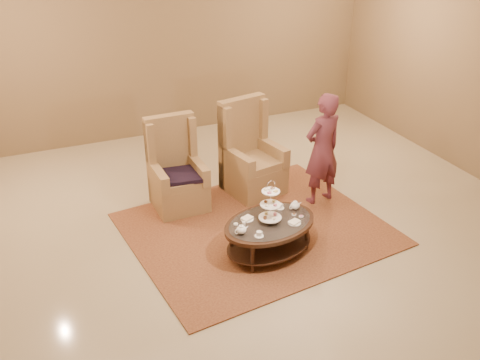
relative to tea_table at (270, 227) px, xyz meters
name	(u,v)px	position (x,y,z in m)	size (l,w,h in m)	color
ground	(254,239)	(-0.05, 0.35, -0.37)	(8.00, 8.00, 0.00)	tan
ceiling	(254,239)	(-0.05, 0.35, -0.37)	(8.00, 8.00, 0.02)	white
wall_back	(161,40)	(-0.05, 4.35, 1.38)	(8.00, 0.04, 3.50)	olive
rug	(256,229)	(0.08, 0.54, -0.36)	(3.54, 3.06, 0.02)	#915D33
tea_table	(270,227)	(0.00, 0.00, 0.00)	(1.37, 1.07, 1.02)	black
armchair_left	(176,177)	(-0.69, 1.61, 0.07)	(0.72, 0.75, 1.31)	#9E794A
armchair_right	(250,161)	(0.46, 1.63, 0.10)	(0.90, 0.92, 1.40)	#9E794A
person	(322,150)	(1.25, 0.89, 0.45)	(0.66, 0.49, 1.65)	brown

